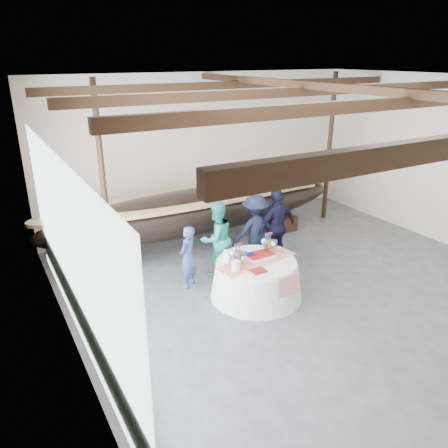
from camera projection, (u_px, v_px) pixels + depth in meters
floor at (338, 309)px, 9.08m from camera, size 10.00×12.00×0.01m
wall_back at (203, 151)px, 13.12m from camera, size 10.00×0.02×4.50m
wall_left at (80, 266)px, 5.94m from camera, size 0.02×12.00×4.50m
ceiling at (363, 82)px, 7.45m from camera, size 10.00×12.00×0.01m
pavilion_structure at (329, 108)px, 8.25m from camera, size 9.80×11.76×4.50m
open_bay at (72, 265)px, 6.93m from camera, size 0.03×7.00×3.20m
longboat_display at (201, 210)px, 11.77m from camera, size 8.69×1.74×1.63m
banquet_table at (256, 279)px, 9.42m from camera, size 1.99×1.99×0.85m
tabletop_items at (253, 253)px, 9.29m from camera, size 1.89×0.95×0.40m
guest_woman_blue at (188, 257)px, 9.72m from camera, size 0.63×0.60×1.46m
guest_woman_teal at (217, 239)px, 10.26m from camera, size 0.97×0.81×1.81m
guest_man_left at (255, 230)px, 10.71m from camera, size 1.24×0.80×1.82m
guest_man_right at (277, 227)px, 10.80m from camera, size 1.18×0.60×1.93m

